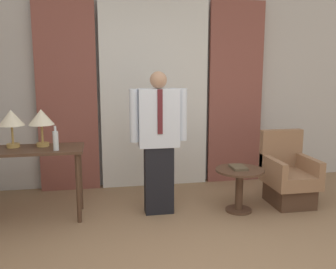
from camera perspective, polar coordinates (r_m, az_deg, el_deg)
wall_back at (r=5.33m, az=-2.26°, el=6.80°), size 10.00×0.06×2.70m
curtain_sheer_center at (r=5.20m, az=-2.05°, el=6.06°), size 1.49×0.06×2.58m
curtain_drape_left at (r=5.16m, az=-15.13°, el=5.69°), size 0.79×0.06×2.58m
curtain_drape_right at (r=5.50m, az=10.23°, el=6.13°), size 0.79×0.06×2.58m
desk at (r=4.35m, az=-20.64°, el=-3.72°), size 1.20×0.52×0.80m
table_lamp_left at (r=4.40m, az=-22.77°, el=2.14°), size 0.28×0.28×0.41m
table_lamp_right at (r=4.35m, az=-18.75°, el=2.30°), size 0.28×0.28×0.41m
bottle_near_edge at (r=4.11m, az=-16.75°, el=-0.85°), size 0.06×0.06×0.26m
person at (r=4.21m, az=-1.43°, el=-0.59°), size 0.65×0.21×1.62m
armchair at (r=4.87m, az=17.84°, el=-6.32°), size 0.54×0.62×0.89m
side_table at (r=4.45m, az=10.83°, el=-7.21°), size 0.56×0.56×0.51m
book at (r=4.42m, az=10.67°, el=-4.96°), size 0.16×0.23×0.03m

